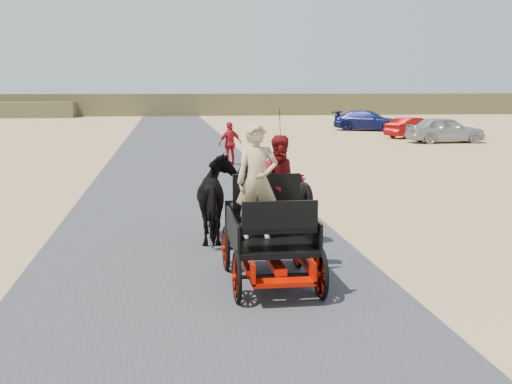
{
  "coord_description": "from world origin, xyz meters",
  "views": [
    {
      "loc": [
        -0.56,
        -11.86,
        3.06
      ],
      "look_at": [
        1.02,
        -0.53,
        1.2
      ],
      "focal_mm": 45.0,
      "sensor_mm": 36.0,
      "label": 1
    }
  ],
  "objects": [
    {
      "name": "passenger_woman",
      "position": [
        1.32,
        -1.53,
        1.51
      ],
      "size": [
        0.77,
        0.6,
        1.58
      ],
      "primitive_type": "imported",
      "color": "#660C0F",
      "rests_on": "carriage"
    },
    {
      "name": "car_b",
      "position": [
        14.57,
        26.09,
        0.63
      ],
      "size": [
        4.04,
        2.82,
        1.26
      ],
      "primitive_type": "imported",
      "rotation": [
        0.0,
        0.0,
        2.0
      ],
      "color": "maroon",
      "rests_on": "ground"
    },
    {
      "name": "pedestrian",
      "position": [
        1.95,
        13.63,
        0.86
      ],
      "size": [
        1.09,
        0.79,
        1.73
      ],
      "primitive_type": "imported",
      "rotation": [
        0.0,
        0.0,
        3.55
      ],
      "color": "red",
      "rests_on": "ground"
    },
    {
      "name": "road",
      "position": [
        0.0,
        0.0,
        0.01
      ],
      "size": [
        6.0,
        140.0,
        0.01
      ],
      "primitive_type": "cube",
      "color": "#38383A",
      "rests_on": "ground"
    },
    {
      "name": "car_d",
      "position": [
        14.99,
        38.42,
        0.57
      ],
      "size": [
        4.5,
        3.51,
        1.14
      ],
      "primitive_type": "imported",
      "rotation": [
        0.0,
        0.0,
        2.03
      ],
      "color": "navy",
      "rests_on": "ground"
    },
    {
      "name": "car_c",
      "position": [
        13.87,
        32.95,
        0.72
      ],
      "size": [
        5.33,
        4.13,
        1.44
      ],
      "primitive_type": "imported",
      "rotation": [
        0.0,
        0.0,
        1.08
      ],
      "color": "navy",
      "rests_on": "ground"
    },
    {
      "name": "ground",
      "position": [
        0.0,
        0.0,
        0.0
      ],
      "size": [
        140.0,
        140.0,
        0.0
      ],
      "primitive_type": "plane",
      "color": "tan"
    },
    {
      "name": "ridge_far",
      "position": [
        0.0,
        62.0,
        1.2
      ],
      "size": [
        140.0,
        6.0,
        2.4
      ],
      "primitive_type": "cube",
      "color": "brown",
      "rests_on": "ground"
    },
    {
      "name": "driver_man",
      "position": [
        0.82,
        -2.08,
        1.62
      ],
      "size": [
        0.66,
        0.43,
        1.8
      ],
      "primitive_type": "imported",
      "color": "tan",
      "rests_on": "carriage"
    },
    {
      "name": "horse_right",
      "position": [
        1.57,
        0.87,
        0.85
      ],
      "size": [
        1.37,
        1.54,
        1.7
      ],
      "primitive_type": "imported",
      "rotation": [
        0.0,
        0.0,
        3.14
      ],
      "color": "black",
      "rests_on": "ground"
    },
    {
      "name": "carriage",
      "position": [
        1.02,
        -2.13,
        0.36
      ],
      "size": [
        1.3,
        2.4,
        0.72
      ],
      "primitive_type": null,
      "color": "black",
      "rests_on": "ground"
    },
    {
      "name": "car_a",
      "position": [
        14.98,
        22.43,
        0.74
      ],
      "size": [
        4.34,
        1.76,
        1.48
      ],
      "primitive_type": "imported",
      "rotation": [
        0.0,
        0.0,
        1.57
      ],
      "color": "#B2B2B7",
      "rests_on": "ground"
    },
    {
      "name": "horse_left",
      "position": [
        0.47,
        0.87,
        0.85
      ],
      "size": [
        0.91,
        2.01,
        1.7
      ],
      "primitive_type": "imported",
      "rotation": [
        0.0,
        0.0,
        3.14
      ],
      "color": "black",
      "rests_on": "ground"
    }
  ]
}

